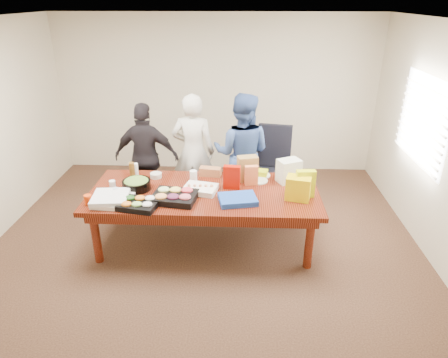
{
  "coord_description": "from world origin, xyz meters",
  "views": [
    {
      "loc": [
        0.43,
        -4.32,
        2.93
      ],
      "look_at": [
        0.24,
        0.1,
        0.87
      ],
      "focal_mm": 31.72,
      "sensor_mm": 36.0,
      "label": 1
    }
  ],
  "objects_px": {
    "person_center": "(194,152)",
    "sheet_cake": "(200,189)",
    "person_right": "(242,153)",
    "office_chair": "(274,172)",
    "conference_table": "(205,218)",
    "salad_bowl": "(137,185)"
  },
  "relations": [
    {
      "from": "salad_bowl",
      "to": "person_right",
      "type": "bearing_deg",
      "value": 36.82
    },
    {
      "from": "person_right",
      "to": "sheet_cake",
      "type": "relative_size",
      "value": 4.44
    },
    {
      "from": "person_right",
      "to": "salad_bowl",
      "type": "relative_size",
      "value": 5.0
    },
    {
      "from": "office_chair",
      "to": "person_right",
      "type": "bearing_deg",
      "value": -169.73
    },
    {
      "from": "person_center",
      "to": "sheet_cake",
      "type": "bearing_deg",
      "value": 105.19
    },
    {
      "from": "office_chair",
      "to": "salad_bowl",
      "type": "distance_m",
      "value": 2.04
    },
    {
      "from": "office_chair",
      "to": "sheet_cake",
      "type": "relative_size",
      "value": 3.01
    },
    {
      "from": "office_chair",
      "to": "sheet_cake",
      "type": "distance_m",
      "value": 1.42
    },
    {
      "from": "conference_table",
      "to": "person_center",
      "type": "distance_m",
      "value": 1.19
    },
    {
      "from": "person_center",
      "to": "person_right",
      "type": "relative_size",
      "value": 0.99
    },
    {
      "from": "salad_bowl",
      "to": "conference_table",
      "type": "bearing_deg",
      "value": -1.75
    },
    {
      "from": "office_chair",
      "to": "person_center",
      "type": "xyz_separation_m",
      "value": [
        -1.19,
        0.06,
        0.27
      ]
    },
    {
      "from": "person_center",
      "to": "salad_bowl",
      "type": "bearing_deg",
      "value": 64.59
    },
    {
      "from": "office_chair",
      "to": "person_center",
      "type": "height_order",
      "value": "person_center"
    },
    {
      "from": "conference_table",
      "to": "person_right",
      "type": "bearing_deg",
      "value": 65.44
    },
    {
      "from": "person_center",
      "to": "sheet_cake",
      "type": "distance_m",
      "value": 1.09
    },
    {
      "from": "person_right",
      "to": "office_chair",
      "type": "bearing_deg",
      "value": -170.16
    },
    {
      "from": "conference_table",
      "to": "person_center",
      "type": "relative_size",
      "value": 1.63
    },
    {
      "from": "person_center",
      "to": "sheet_cake",
      "type": "relative_size",
      "value": 4.38
    },
    {
      "from": "person_right",
      "to": "sheet_cake",
      "type": "height_order",
      "value": "person_right"
    },
    {
      "from": "conference_table",
      "to": "person_right",
      "type": "relative_size",
      "value": 1.61
    },
    {
      "from": "person_center",
      "to": "salad_bowl",
      "type": "relative_size",
      "value": 4.92
    }
  ]
}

